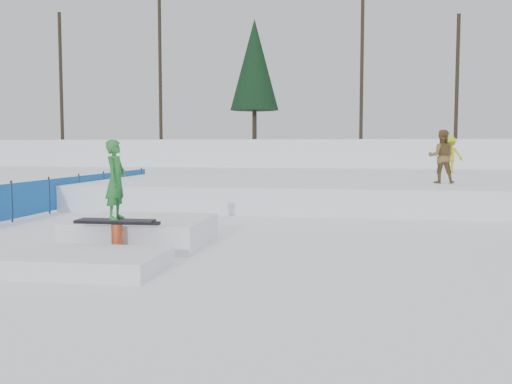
% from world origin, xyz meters
% --- Properties ---
extents(ground, '(120.00, 120.00, 0.00)m').
position_xyz_m(ground, '(0.00, 0.00, 0.00)').
color(ground, white).
extents(snow_berm, '(60.00, 14.00, 2.40)m').
position_xyz_m(snow_berm, '(0.00, 30.00, 1.20)').
color(snow_berm, white).
rests_on(snow_berm, ground).
extents(snow_midrise, '(50.00, 18.00, 0.80)m').
position_xyz_m(snow_midrise, '(0.00, 16.00, 0.40)').
color(snow_midrise, white).
rests_on(snow_midrise, ground).
extents(safety_fence, '(0.05, 16.00, 1.10)m').
position_xyz_m(safety_fence, '(-6.50, 6.60, 0.55)').
color(safety_fence, '#134F9D').
rests_on(safety_fence, ground).
extents(treeline, '(40.24, 4.22, 10.50)m').
position_xyz_m(treeline, '(6.18, 28.28, 7.45)').
color(treeline, black).
rests_on(treeline, snow_berm).
extents(walker_olive, '(0.89, 0.72, 1.73)m').
position_xyz_m(walker_olive, '(5.25, 10.21, 1.67)').
color(walker_olive, brown).
rests_on(walker_olive, snow_midrise).
extents(walker_ygreen, '(1.12, 0.72, 1.65)m').
position_xyz_m(walker_ygreen, '(6.80, 17.98, 1.62)').
color(walker_ygreen, '#A9BC14').
rests_on(walker_ygreen, snow_midrise).
extents(jib_rail_feature, '(2.60, 4.40, 2.11)m').
position_xyz_m(jib_rail_feature, '(-1.81, 1.17, 0.30)').
color(jib_rail_feature, white).
rests_on(jib_rail_feature, ground).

